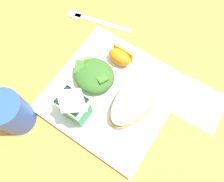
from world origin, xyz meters
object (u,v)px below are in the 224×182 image
object	(u,v)px
orange_wedge_front	(120,57)
paper_napkin	(200,104)
white_plate	(112,94)
metal_fork	(94,20)
cheesy_pizza_bread	(136,98)
green_salad_pile	(94,75)
milk_carton	(74,105)
drinking_blue_cup	(11,113)

from	to	relation	value
orange_wedge_front	paper_napkin	xyz separation A→B (m)	(-0.22, -0.01, -0.03)
white_plate	metal_fork	world-z (taller)	white_plate
cheesy_pizza_bread	green_salad_pile	size ratio (longest dim) A/B	1.70
white_plate	milk_carton	size ratio (longest dim) A/B	2.55
milk_carton	paper_napkin	world-z (taller)	milk_carton
metal_fork	drinking_blue_cup	distance (m)	0.33
cheesy_pizza_bread	metal_fork	xyz separation A→B (m)	(0.22, -0.14, -0.03)
white_plate	metal_fork	xyz separation A→B (m)	(0.17, -0.16, -0.01)
green_salad_pile	metal_fork	xyz separation A→B (m)	(0.11, -0.15, -0.03)
white_plate	cheesy_pizza_bread	distance (m)	0.06
drinking_blue_cup	green_salad_pile	bearing A→B (deg)	-117.03
cheesy_pizza_bread	drinking_blue_cup	xyz separation A→B (m)	(0.20, 0.19, 0.02)
paper_napkin	metal_fork	size ratio (longest dim) A/B	0.59
cheesy_pizza_bread	green_salad_pile	bearing A→B (deg)	4.55
paper_napkin	metal_fork	xyz separation A→B (m)	(0.36, -0.06, 0.00)
cheesy_pizza_bread	orange_wedge_front	bearing A→B (deg)	-37.58
milk_carton	metal_fork	size ratio (longest dim) A/B	0.59
orange_wedge_front	drinking_blue_cup	world-z (taller)	drinking_blue_cup
orange_wedge_front	drinking_blue_cup	bearing A→B (deg)	65.91
green_salad_pile	milk_carton	world-z (taller)	milk_carton
orange_wedge_front	drinking_blue_cup	size ratio (longest dim) A/B	0.58
green_salad_pile	orange_wedge_front	size ratio (longest dim) A/B	1.70
milk_carton	metal_fork	bearing A→B (deg)	-62.20
white_plate	metal_fork	bearing A→B (deg)	-43.59
white_plate	metal_fork	distance (m)	0.23
orange_wedge_front	metal_fork	bearing A→B (deg)	-29.08
metal_fork	paper_napkin	bearing A→B (deg)	170.39
orange_wedge_front	green_salad_pile	bearing A→B (deg)	73.13
green_salad_pile	drinking_blue_cup	bearing A→B (deg)	62.97
white_plate	paper_napkin	size ratio (longest dim) A/B	2.55
cheesy_pizza_bread	milk_carton	size ratio (longest dim) A/B	1.60
green_salad_pile	milk_carton	size ratio (longest dim) A/B	0.94
metal_fork	cheesy_pizza_bread	bearing A→B (deg)	147.33
green_salad_pile	metal_fork	world-z (taller)	green_salad_pile
paper_napkin	green_salad_pile	bearing A→B (deg)	20.49
green_salad_pile	orange_wedge_front	bearing A→B (deg)	-106.87
milk_carton	paper_napkin	xyz separation A→B (m)	(-0.23, -0.18, -0.07)
orange_wedge_front	paper_napkin	bearing A→B (deg)	-176.33
white_plate	cheesy_pizza_bread	world-z (taller)	cheesy_pizza_bread
paper_napkin	drinking_blue_cup	world-z (taller)	drinking_blue_cup
orange_wedge_front	paper_napkin	size ratio (longest dim) A/B	0.55
cheesy_pizza_bread	metal_fork	bearing A→B (deg)	-32.67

